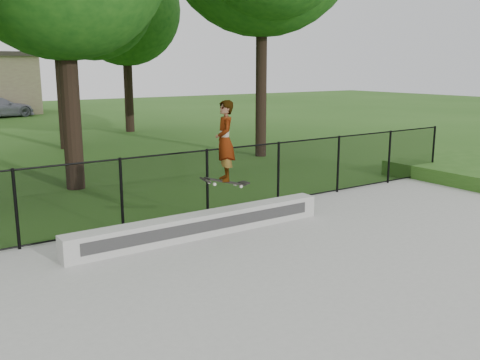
% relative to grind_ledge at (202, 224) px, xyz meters
% --- Properties ---
extents(ground, '(100.00, 100.00, 0.00)m').
position_rel_grind_ledge_xyz_m(ground, '(0.85, -4.70, -0.29)').
color(ground, '#285217').
rests_on(ground, ground).
extents(concrete_slab, '(14.00, 12.00, 0.06)m').
position_rel_grind_ledge_xyz_m(concrete_slab, '(0.85, -4.70, -0.26)').
color(concrete_slab, '#999A95').
rests_on(concrete_slab, ground).
extents(grind_ledge, '(5.52, 0.40, 0.45)m').
position_rel_grind_ledge_xyz_m(grind_ledge, '(0.00, 0.00, 0.00)').
color(grind_ledge, '#B6B6B1').
rests_on(grind_ledge, concrete_slab).
extents(skater_airborne, '(0.82, 0.66, 1.72)m').
position_rel_grind_ledge_xyz_m(skater_airborne, '(0.37, -0.27, 1.61)').
color(skater_airborne, black).
rests_on(skater_airborne, ground).
extents(chainlink_fence, '(16.06, 0.06, 1.50)m').
position_rel_grind_ledge_xyz_m(chainlink_fence, '(0.85, 1.20, 0.52)').
color(chainlink_fence, black).
rests_on(chainlink_fence, concrete_slab).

